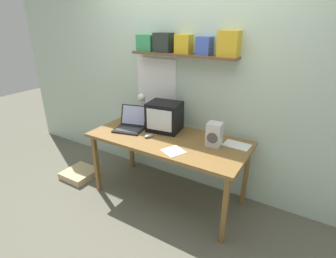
{
  "coord_description": "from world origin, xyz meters",
  "views": [
    {
      "loc": [
        1.31,
        -2.15,
        1.91
      ],
      "look_at": [
        0.0,
        0.0,
        0.85
      ],
      "focal_mm": 28.0,
      "sensor_mm": 36.0,
      "label": 1
    }
  ],
  "objects_px": {
    "corner_desk": "(168,143)",
    "open_notebook": "(237,145)",
    "space_heater": "(214,135)",
    "computer_mouse": "(149,136)",
    "laptop": "(131,123)",
    "juice_glass": "(134,114)",
    "floor_cushion": "(80,174)",
    "desk_lamp": "(143,105)",
    "crt_monitor": "(164,117)",
    "printed_handout": "(173,151)"
  },
  "relations": [
    {
      "from": "corner_desk",
      "to": "open_notebook",
      "type": "height_order",
      "value": "open_notebook"
    },
    {
      "from": "space_heater",
      "to": "computer_mouse",
      "type": "distance_m",
      "value": 0.7
    },
    {
      "from": "computer_mouse",
      "to": "laptop",
      "type": "bearing_deg",
      "value": 163.12
    },
    {
      "from": "corner_desk",
      "to": "juice_glass",
      "type": "bearing_deg",
      "value": 157.45
    },
    {
      "from": "floor_cushion",
      "to": "space_heater",
      "type": "bearing_deg",
      "value": 10.94
    },
    {
      "from": "desk_lamp",
      "to": "computer_mouse",
      "type": "height_order",
      "value": "desk_lamp"
    },
    {
      "from": "laptop",
      "to": "desk_lamp",
      "type": "xyz_separation_m",
      "value": [
        0.02,
        0.22,
        0.17
      ]
    },
    {
      "from": "corner_desk",
      "to": "crt_monitor",
      "type": "height_order",
      "value": "crt_monitor"
    },
    {
      "from": "crt_monitor",
      "to": "laptop",
      "type": "height_order",
      "value": "crt_monitor"
    },
    {
      "from": "corner_desk",
      "to": "laptop",
      "type": "relative_size",
      "value": 4.45
    },
    {
      "from": "laptop",
      "to": "computer_mouse",
      "type": "height_order",
      "value": "laptop"
    },
    {
      "from": "floor_cushion",
      "to": "corner_desk",
      "type": "bearing_deg",
      "value": 11.89
    },
    {
      "from": "corner_desk",
      "to": "crt_monitor",
      "type": "bearing_deg",
      "value": 131.98
    },
    {
      "from": "printed_handout",
      "to": "floor_cushion",
      "type": "relative_size",
      "value": 0.65
    },
    {
      "from": "laptop",
      "to": "floor_cushion",
      "type": "relative_size",
      "value": 1.0
    },
    {
      "from": "laptop",
      "to": "printed_handout",
      "type": "xyz_separation_m",
      "value": [
        0.7,
        -0.24,
        -0.06
      ]
    },
    {
      "from": "crt_monitor",
      "to": "open_notebook",
      "type": "relative_size",
      "value": 1.5
    },
    {
      "from": "open_notebook",
      "to": "floor_cushion",
      "type": "height_order",
      "value": "open_notebook"
    },
    {
      "from": "laptop",
      "to": "desk_lamp",
      "type": "distance_m",
      "value": 0.27
    },
    {
      "from": "space_heater",
      "to": "computer_mouse",
      "type": "bearing_deg",
      "value": -170.49
    },
    {
      "from": "corner_desk",
      "to": "computer_mouse",
      "type": "bearing_deg",
      "value": -153.15
    },
    {
      "from": "corner_desk",
      "to": "printed_handout",
      "type": "height_order",
      "value": "printed_handout"
    },
    {
      "from": "laptop",
      "to": "printed_handout",
      "type": "relative_size",
      "value": 1.54
    },
    {
      "from": "space_heater",
      "to": "computer_mouse",
      "type": "height_order",
      "value": "space_heater"
    },
    {
      "from": "juice_glass",
      "to": "corner_desk",
      "type": "bearing_deg",
      "value": -22.55
    },
    {
      "from": "juice_glass",
      "to": "floor_cushion",
      "type": "relative_size",
      "value": 0.38
    },
    {
      "from": "desk_lamp",
      "to": "computer_mouse",
      "type": "distance_m",
      "value": 0.48
    },
    {
      "from": "corner_desk",
      "to": "crt_monitor",
      "type": "relative_size",
      "value": 4.33
    },
    {
      "from": "space_heater",
      "to": "printed_handout",
      "type": "height_order",
      "value": "space_heater"
    },
    {
      "from": "space_heater",
      "to": "floor_cushion",
      "type": "xyz_separation_m",
      "value": [
        -1.68,
        -0.33,
        -0.83
      ]
    },
    {
      "from": "corner_desk",
      "to": "juice_glass",
      "type": "xyz_separation_m",
      "value": [
        -0.66,
        0.27,
        0.12
      ]
    },
    {
      "from": "computer_mouse",
      "to": "printed_handout",
      "type": "xyz_separation_m",
      "value": [
        0.39,
        -0.15,
        -0.01
      ]
    },
    {
      "from": "laptop",
      "to": "space_heater",
      "type": "relative_size",
      "value": 1.57
    },
    {
      "from": "desk_lamp",
      "to": "computer_mouse",
      "type": "xyz_separation_m",
      "value": [
        0.3,
        -0.31,
        -0.21
      ]
    },
    {
      "from": "desk_lamp",
      "to": "open_notebook",
      "type": "bearing_deg",
      "value": 2.2
    },
    {
      "from": "corner_desk",
      "to": "printed_handout",
      "type": "bearing_deg",
      "value": -49.26
    },
    {
      "from": "crt_monitor",
      "to": "printed_handout",
      "type": "distance_m",
      "value": 0.55
    },
    {
      "from": "printed_handout",
      "to": "open_notebook",
      "type": "height_order",
      "value": "same"
    },
    {
      "from": "open_notebook",
      "to": "computer_mouse",
      "type": "bearing_deg",
      "value": -160.99
    },
    {
      "from": "printed_handout",
      "to": "floor_cushion",
      "type": "bearing_deg",
      "value": -179.42
    },
    {
      "from": "corner_desk",
      "to": "space_heater",
      "type": "xyz_separation_m",
      "value": [
        0.48,
        0.07,
        0.18
      ]
    },
    {
      "from": "corner_desk",
      "to": "space_heater",
      "type": "bearing_deg",
      "value": 8.57
    },
    {
      "from": "corner_desk",
      "to": "open_notebook",
      "type": "xyz_separation_m",
      "value": [
        0.68,
        0.2,
        0.06
      ]
    },
    {
      "from": "corner_desk",
      "to": "printed_handout",
      "type": "xyz_separation_m",
      "value": [
        0.21,
        -0.24,
        0.06
      ]
    },
    {
      "from": "crt_monitor",
      "to": "floor_cushion",
      "type": "xyz_separation_m",
      "value": [
        -1.06,
        -0.41,
        -0.87
      ]
    },
    {
      "from": "corner_desk",
      "to": "juice_glass",
      "type": "relative_size",
      "value": 11.78
    },
    {
      "from": "space_heater",
      "to": "open_notebook",
      "type": "xyz_separation_m",
      "value": [
        0.2,
        0.13,
        -0.12
      ]
    },
    {
      "from": "floor_cushion",
      "to": "desk_lamp",
      "type": "bearing_deg",
      "value": 33.2
    },
    {
      "from": "desk_lamp",
      "to": "juice_glass",
      "type": "bearing_deg",
      "value": 165.18
    },
    {
      "from": "crt_monitor",
      "to": "computer_mouse",
      "type": "xyz_separation_m",
      "value": [
        -0.04,
        -0.25,
        -0.15
      ]
    }
  ]
}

